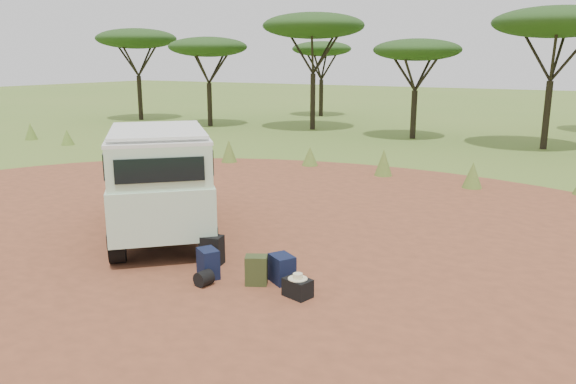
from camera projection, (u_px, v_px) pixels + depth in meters
The scene contains 13 objects.
ground at pixel (230, 251), 11.47m from camera, with size 140.00×140.00×0.00m, color #577B2B.
dirt_clearing at pixel (230, 251), 11.47m from camera, with size 23.00×23.00×0.01m, color brown.
grass_fringe at pixel (385, 165), 18.63m from camera, with size 36.60×1.60×0.90m.
acacia_treeline at pixel (485, 37), 26.67m from camera, with size 46.70×13.20×6.26m.
safari_vehicle at pixel (159, 182), 12.35m from camera, with size 4.87×4.96×2.45m.
walking_staff at pixel (126, 216), 11.33m from camera, with size 0.04×0.04×1.52m, color maroon.
backpack_black at pixel (212, 250), 10.67m from camera, with size 0.41×0.30×0.57m, color black.
backpack_navy at pixel (208, 264), 10.00m from camera, with size 0.41×0.30×0.54m, color #121E39.
backpack_olive at pixel (256, 270), 9.71m from camera, with size 0.38×0.27×0.52m, color #404A22.
duffel_navy at pixel (282, 269), 9.80m from camera, with size 0.45×0.33×0.50m, color #121E39.
hard_case at pixel (298, 288), 9.23m from camera, with size 0.45×0.32×0.32m, color black.
stuff_sack at pixel (204, 278), 9.69m from camera, with size 0.27×0.27×0.27m, color black.
safari_hat at pixel (298, 277), 9.18m from camera, with size 0.32×0.32×0.09m.
Camera 1 is at (6.47, -8.83, 3.82)m, focal length 35.00 mm.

